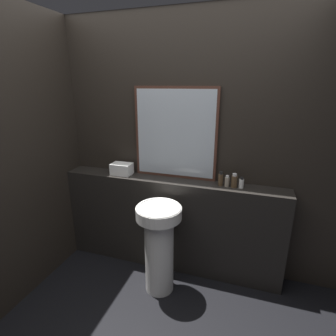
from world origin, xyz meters
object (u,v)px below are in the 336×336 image
at_px(towel_stack, 122,169).
at_px(shampoo_bottle, 221,179).
at_px(pedestal_sink, 159,243).
at_px(body_wash_bottle, 241,183).
at_px(mirror, 175,134).
at_px(conditioner_bottle, 227,181).
at_px(lotion_bottle, 234,181).

height_order(towel_stack, shampoo_bottle, shampoo_bottle).
bearing_deg(pedestal_sink, body_wash_bottle, 29.92).
bearing_deg(towel_stack, mirror, 10.30).
height_order(towel_stack, body_wash_bottle, towel_stack).
relative_size(pedestal_sink, shampoo_bottle, 6.37).
height_order(towel_stack, conditioner_bottle, towel_stack).
height_order(pedestal_sink, body_wash_bottle, body_wash_bottle).
relative_size(pedestal_sink, conditioner_bottle, 8.14).
distance_m(conditioner_bottle, lotion_bottle, 0.06).
bearing_deg(pedestal_sink, conditioner_bottle, 35.51).
distance_m(towel_stack, lotion_bottle, 1.13).
relative_size(shampoo_bottle, conditioner_bottle, 1.28).
height_order(pedestal_sink, mirror, mirror).
bearing_deg(towel_stack, body_wash_bottle, 0.00).
bearing_deg(shampoo_bottle, pedestal_sink, -141.27).
height_order(lotion_bottle, body_wash_bottle, lotion_bottle).
bearing_deg(shampoo_bottle, lotion_bottle, 0.00).
distance_m(pedestal_sink, lotion_bottle, 0.88).
bearing_deg(pedestal_sink, mirror, 89.80).
distance_m(pedestal_sink, mirror, 1.03).
bearing_deg(pedestal_sink, shampoo_bottle, 38.73).
bearing_deg(shampoo_bottle, towel_stack, 180.00).
xyz_separation_m(pedestal_sink, mirror, (0.00, 0.48, 0.91)).
xyz_separation_m(conditioner_bottle, lotion_bottle, (0.06, 0.00, 0.01)).
height_order(conditioner_bottle, body_wash_bottle, conditioner_bottle).
bearing_deg(mirror, shampoo_bottle, -11.89).
relative_size(towel_stack, lotion_bottle, 1.60).
xyz_separation_m(pedestal_sink, conditioner_bottle, (0.53, 0.38, 0.52)).
relative_size(towel_stack, shampoo_bottle, 1.54).
height_order(towel_stack, lotion_bottle, lotion_bottle).
bearing_deg(towel_stack, shampoo_bottle, 0.00).
bearing_deg(shampoo_bottle, conditioner_bottle, 0.00).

